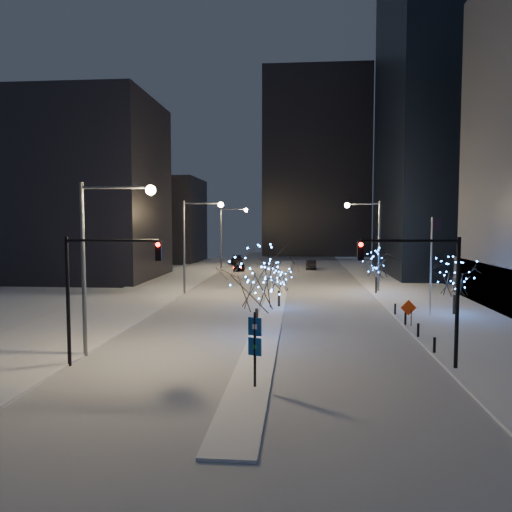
# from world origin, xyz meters

# --- Properties ---
(ground) EXTENTS (160.00, 160.00, 0.00)m
(ground) POSITION_xyz_m (0.00, 0.00, 0.00)
(ground) COLOR white
(ground) RESTS_ON ground
(road) EXTENTS (20.00, 130.00, 0.02)m
(road) POSITION_xyz_m (0.00, 35.00, 0.01)
(road) COLOR #9DA1AB
(road) RESTS_ON ground
(median) EXTENTS (2.00, 80.00, 0.15)m
(median) POSITION_xyz_m (0.00, 30.00, 0.07)
(median) COLOR silver
(median) RESTS_ON ground
(east_sidewalk) EXTENTS (10.00, 90.00, 0.15)m
(east_sidewalk) POSITION_xyz_m (15.00, 20.00, 0.07)
(east_sidewalk) COLOR silver
(east_sidewalk) RESTS_ON ground
(west_sidewalk) EXTENTS (8.00, 90.00, 0.15)m
(west_sidewalk) POSITION_xyz_m (-14.00, 20.00, 0.07)
(west_sidewalk) COLOR silver
(west_sidewalk) RESTS_ON ground
(filler_west_near) EXTENTS (22.00, 18.00, 24.00)m
(filler_west_near) POSITION_xyz_m (-28.00, 40.00, 12.00)
(filler_west_near) COLOR black
(filler_west_near) RESTS_ON ground
(filler_west_far) EXTENTS (18.00, 16.00, 16.00)m
(filler_west_far) POSITION_xyz_m (-26.00, 70.00, 8.00)
(filler_west_far) COLOR black
(filler_west_far) RESTS_ON ground
(horizon_block) EXTENTS (24.00, 14.00, 42.00)m
(horizon_block) POSITION_xyz_m (6.00, 92.00, 21.00)
(horizon_block) COLOR black
(horizon_block) RESTS_ON ground
(street_lamp_w_near) EXTENTS (4.40, 0.56, 10.00)m
(street_lamp_w_near) POSITION_xyz_m (-8.94, 2.00, 6.50)
(street_lamp_w_near) COLOR #595E66
(street_lamp_w_near) RESTS_ON ground
(street_lamp_w_mid) EXTENTS (4.40, 0.56, 10.00)m
(street_lamp_w_mid) POSITION_xyz_m (-8.94, 27.00, 6.50)
(street_lamp_w_mid) COLOR #595E66
(street_lamp_w_mid) RESTS_ON ground
(street_lamp_w_far) EXTENTS (4.40, 0.56, 10.00)m
(street_lamp_w_far) POSITION_xyz_m (-8.94, 52.00, 6.50)
(street_lamp_w_far) COLOR #595E66
(street_lamp_w_far) RESTS_ON ground
(street_lamp_east) EXTENTS (3.90, 0.56, 10.00)m
(street_lamp_east) POSITION_xyz_m (10.08, 30.00, 6.45)
(street_lamp_east) COLOR #595E66
(street_lamp_east) RESTS_ON ground
(traffic_signal_west) EXTENTS (5.26, 0.43, 7.00)m
(traffic_signal_west) POSITION_xyz_m (-8.44, -0.00, 4.76)
(traffic_signal_west) COLOR black
(traffic_signal_west) RESTS_ON ground
(traffic_signal_east) EXTENTS (5.26, 0.43, 7.00)m
(traffic_signal_east) POSITION_xyz_m (8.94, 1.00, 4.76)
(traffic_signal_east) COLOR black
(traffic_signal_east) RESTS_ON ground
(flagpoles) EXTENTS (1.35, 2.60, 8.00)m
(flagpoles) POSITION_xyz_m (13.37, 17.25, 4.80)
(flagpoles) COLOR silver
(flagpoles) RESTS_ON east_sidewalk
(bollards) EXTENTS (0.16, 12.16, 0.90)m
(bollards) POSITION_xyz_m (10.20, 10.00, 0.60)
(bollards) COLOR black
(bollards) RESTS_ON east_sidewalk
(car_near) EXTENTS (2.13, 4.51, 1.49)m
(car_near) POSITION_xyz_m (-7.15, 52.22, 0.74)
(car_near) COLOR black
(car_near) RESTS_ON ground
(car_mid) EXTENTS (1.84, 4.52, 1.46)m
(car_mid) POSITION_xyz_m (4.29, 55.93, 0.73)
(car_mid) COLOR black
(car_mid) RESTS_ON ground
(car_far) EXTENTS (2.80, 5.56, 1.55)m
(car_far) POSITION_xyz_m (-9.00, 64.35, 0.77)
(car_far) COLOR black
(car_far) RESTS_ON ground
(holiday_tree_median_near) EXTENTS (5.77, 5.77, 6.02)m
(holiday_tree_median_near) POSITION_xyz_m (-0.50, 7.36, 3.89)
(holiday_tree_median_near) COLOR black
(holiday_tree_median_near) RESTS_ON median
(holiday_tree_median_far) EXTENTS (3.23, 3.23, 3.87)m
(holiday_tree_median_far) POSITION_xyz_m (0.50, 19.10, 2.68)
(holiday_tree_median_far) COLOR black
(holiday_tree_median_far) RESTS_ON median
(holiday_tree_plaza_near) EXTENTS (4.09, 4.09, 4.63)m
(holiday_tree_plaza_near) POSITION_xyz_m (15.08, 16.59, 3.12)
(holiday_tree_plaza_near) COLOR black
(holiday_tree_plaza_near) RESTS_ON east_sidewalk
(holiday_tree_plaza_far) EXTENTS (4.26, 4.26, 4.65)m
(holiday_tree_plaza_far) POSITION_xyz_m (10.50, 28.29, 3.20)
(holiday_tree_plaza_far) COLOR black
(holiday_tree_plaza_far) RESTS_ON east_sidewalk
(wayfinding_sign) EXTENTS (0.63, 0.31, 3.65)m
(wayfinding_sign) POSITION_xyz_m (0.29, -2.86, 2.24)
(wayfinding_sign) COLOR black
(wayfinding_sign) RESTS_ON ground
(construction_sign) EXTENTS (1.17, 0.13, 1.93)m
(construction_sign) POSITION_xyz_m (10.30, 11.50, 1.31)
(construction_sign) COLOR black
(construction_sign) RESTS_ON east_sidewalk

